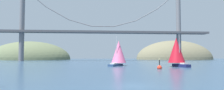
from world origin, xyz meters
TOP-DOWN VIEW (x-y plane):
  - ground_plane at (0.00, 0.00)m, footprint 360.00×360.00m
  - headland_right at (60.00, 135.00)m, footprint 62.22×44.00m
  - headland_left at (-55.00, 135.00)m, footprint 61.75×44.00m
  - suspension_bridge at (0.00, 95.00)m, footprint 129.52×6.00m
  - sailboat_pink_spinnaker at (3.02, 39.55)m, footprint 6.84×8.03m
  - sailboat_crimson_sail at (19.06, 33.51)m, footprint 5.64×8.00m
  - channel_buoy at (10.88, 24.16)m, footprint 1.10×1.10m

SIDE VIEW (x-z plane):
  - ground_plane at x=0.00m, z-range 0.00..0.00m
  - headland_right at x=60.00m, z-range -15.48..15.48m
  - headland_left at x=-55.00m, z-range -14.12..14.12m
  - channel_buoy at x=10.88m, z-range -0.95..1.69m
  - sailboat_pink_spinnaker at x=3.02m, z-range -0.41..8.64m
  - sailboat_crimson_sail at x=19.06m, z-range -0.10..9.03m
  - suspension_bridge at x=0.00m, z-range -2.45..40.64m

